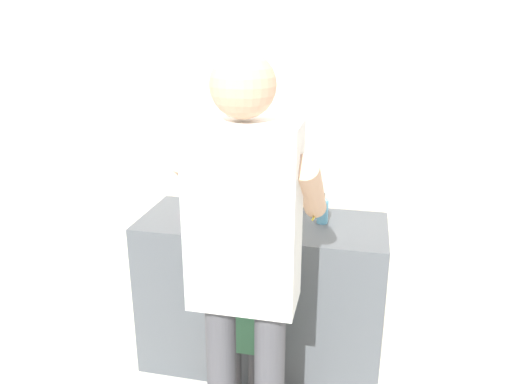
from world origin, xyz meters
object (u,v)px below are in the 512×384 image
object	(u,v)px
child_toddler	(245,327)
adult_parent	(245,242)
toothbrush_cup	(193,208)
soap_bottle	(323,211)

from	to	relation	value
child_toddler	adult_parent	xyz separation A→B (m)	(0.08, -0.32, 0.60)
toothbrush_cup	soap_bottle	bearing A→B (deg)	6.66
toothbrush_cup	adult_parent	distance (m)	0.84
soap_bottle	adult_parent	xyz separation A→B (m)	(-0.23, -0.77, 0.14)
toothbrush_cup	child_toddler	size ratio (longest dim) A/B	0.26
toothbrush_cup	soap_bottle	xyz separation A→B (m)	(0.69, 0.08, 0.01)
adult_parent	soap_bottle	bearing A→B (deg)	73.10
adult_parent	toothbrush_cup	bearing A→B (deg)	123.80
child_toddler	adult_parent	world-z (taller)	adult_parent
soap_bottle	adult_parent	world-z (taller)	adult_parent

